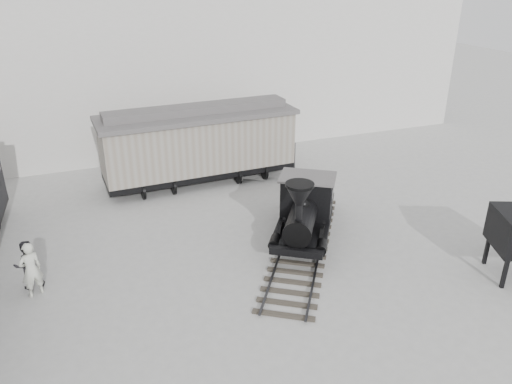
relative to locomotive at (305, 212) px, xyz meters
name	(u,v)px	position (x,y,z in m)	size (l,w,h in m)	color
ground	(296,308)	(-2.05, -3.60, -1.09)	(90.00, 90.00, 0.00)	#9E9E9B
north_wall	(171,45)	(-2.05, 11.38, 4.47)	(34.00, 2.51, 11.00)	silver
locomotive	(305,212)	(0.00, 0.00, 0.00)	(6.12, 7.93, 2.94)	#3F3832
boxcar	(199,143)	(-2.08, 6.64, 0.80)	(8.86, 3.04, 3.59)	black
visitor_a	(31,270)	(-9.10, -0.14, -0.20)	(0.65, 0.42, 1.77)	silver
visitor_b	(27,265)	(-9.22, 0.34, -0.29)	(0.78, 0.61, 1.60)	#262529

